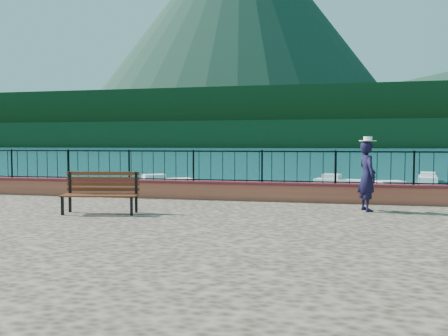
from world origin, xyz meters
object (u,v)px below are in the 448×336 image
at_px(boat_3, 163,179).
at_px(boat_4, 339,180).
at_px(boat_0, 229,200).
at_px(boat_1, 407,193).
at_px(park_bench, 101,201).
at_px(boat_5, 428,177).
at_px(person, 367,176).
at_px(boat_2, 400,187).

height_order(boat_3, boat_4, same).
xyz_separation_m(boat_0, boat_3, (-6.84, 10.15, 0.00)).
distance_m(boat_1, boat_3, 16.43).
relative_size(park_bench, boat_5, 0.57).
relative_size(boat_0, boat_5, 1.12).
bearing_deg(boat_5, park_bench, 163.90).
bearing_deg(boat_1, boat_4, 133.04).
bearing_deg(boat_4, park_bench, -90.07).
xyz_separation_m(person, boat_5, (7.27, 24.45, -1.72)).
height_order(boat_0, boat_2, same).
bearing_deg(boat_0, boat_3, 119.90).
height_order(park_bench, person, person).
distance_m(boat_2, boat_5, 9.91).
xyz_separation_m(boat_3, boat_5, (19.31, 6.71, 0.00)).
distance_m(park_bench, person, 6.92).
bearing_deg(park_bench, boat_5, 52.90).
bearing_deg(boat_2, person, -121.67).
xyz_separation_m(boat_1, boat_5, (3.89, 12.38, 0.00)).
xyz_separation_m(park_bench, boat_4, (6.97, 21.92, -1.11)).
distance_m(boat_2, boat_4, 5.83).
relative_size(boat_3, boat_5, 1.25).
bearing_deg(boat_0, boat_4, 62.02).
bearing_deg(park_bench, boat_2, 49.86).
height_order(boat_1, boat_3, same).
height_order(park_bench, boat_0, park_bench).
relative_size(person, boat_3, 0.42).
relative_size(person, boat_1, 0.46).
xyz_separation_m(park_bench, person, (6.64, 1.84, 0.61)).
bearing_deg(boat_3, boat_4, -25.90).
height_order(boat_1, boat_4, same).
bearing_deg(boat_1, boat_0, -130.25).
bearing_deg(boat_1, boat_3, -177.99).
bearing_deg(boat_3, boat_0, -92.62).
bearing_deg(boat_4, boat_0, -96.32).
bearing_deg(park_bench, boat_0, 72.10).
relative_size(park_bench, person, 1.07).
bearing_deg(boat_0, boat_5, 49.43).
bearing_deg(boat_3, park_bench, -111.18).
height_order(park_bench, boat_2, park_bench).
xyz_separation_m(park_bench, boat_0, (1.44, 9.43, -1.11)).
bearing_deg(person, boat_2, -31.15).
bearing_deg(boat_4, person, -73.38).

